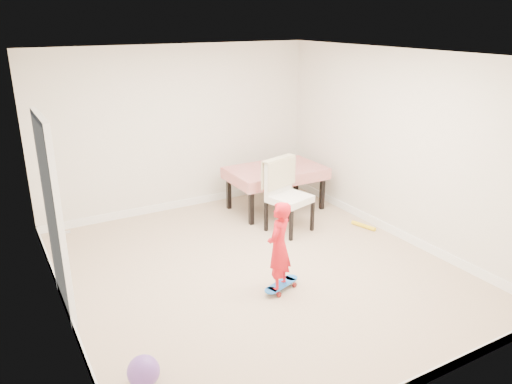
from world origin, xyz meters
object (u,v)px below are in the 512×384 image
child (279,250)px  balloon (143,371)px  dining_table (275,188)px  dining_chair (290,197)px  skateboard (281,287)px

child → balloon: child is taller
dining_table → child: (-1.34, -2.23, 0.18)m
dining_table → dining_chair: 0.92m
skateboard → dining_chair: bearing=34.8°
dining_table → skateboard: 2.58m
skateboard → balloon: bearing=-177.1°
dining_chair → skateboard: (-1.00, -1.36, -0.50)m
dining_chair → skateboard: 1.76m
dining_table → dining_chair: size_ratio=1.40×
dining_chair → skateboard: dining_chair is taller
dining_chair → child: bearing=-143.5°
child → dining_table: bearing=-156.3°
dining_table → dining_chair: bearing=-108.4°
skateboard → child: (-0.05, -0.02, 0.49)m
child → balloon: (-1.82, -0.74, -0.39)m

